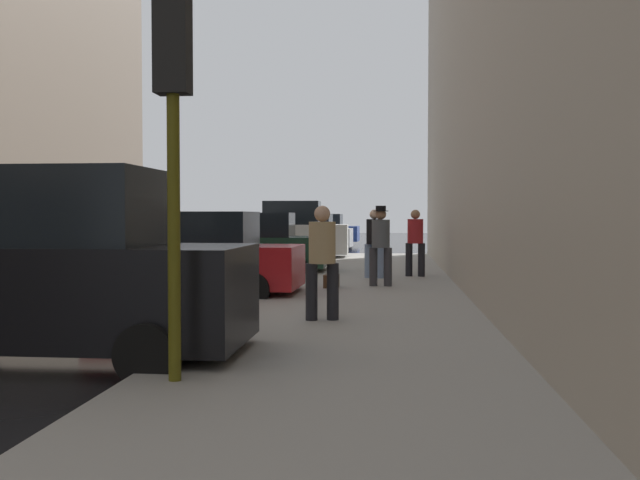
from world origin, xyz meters
TOP-DOWN VIEW (x-y plane):
  - sidewalk at (6.00, 0.00)m, footprint 4.00×40.00m
  - parked_black_suv at (2.65, -1.63)m, footprint 4.60×2.06m
  - parked_red_hatchback at (2.65, 4.68)m, footprint 4.23×2.12m
  - parked_dark_green_sedan at (2.65, 10.45)m, footprint 4.24×2.14m
  - parked_white_van at (2.65, 17.26)m, footprint 4.66×2.19m
  - parked_silver_sedan at (2.65, 23.37)m, footprint 4.26×2.18m
  - parked_blue_sedan at (2.65, 30.31)m, footprint 4.26×2.17m
  - fire_hydrant at (4.45, 5.76)m, footprint 0.42×0.22m
  - traffic_light at (4.50, -2.90)m, footprint 0.32×0.32m
  - pedestrian_with_beanie at (6.30, 6.35)m, footprint 0.51×0.43m
  - pedestrian_in_tan_coat at (5.51, 1.11)m, footprint 0.53×0.48m
  - pedestrian_in_red_jacket at (7.15, 8.95)m, footprint 0.52×0.46m
  - pedestrian_in_jeans at (6.11, 8.36)m, footprint 0.53×0.49m
  - duffel_bag at (5.24, 5.93)m, footprint 0.32×0.44m

SIDE VIEW (x-z plane):
  - sidewalk at x=6.00m, z-range 0.00..0.15m
  - duffel_bag at x=5.24m, z-range 0.15..0.43m
  - fire_hydrant at x=4.45m, z-range 0.15..0.85m
  - parked_red_hatchback at x=2.65m, z-range -0.05..1.74m
  - parked_dark_green_sedan at x=2.65m, z-range -0.05..1.74m
  - parked_silver_sedan at x=2.65m, z-range -0.05..1.74m
  - parked_blue_sedan at x=2.65m, z-range -0.05..1.74m
  - parked_black_suv at x=2.65m, z-range -0.09..2.16m
  - parked_white_van at x=2.65m, z-range -0.09..2.16m
  - pedestrian_in_tan_coat at x=5.51m, z-range 0.25..1.96m
  - pedestrian_in_red_jacket at x=7.15m, z-range 0.25..1.96m
  - pedestrian_in_jeans at x=6.11m, z-range 0.25..1.96m
  - pedestrian_with_beanie at x=6.30m, z-range 0.25..2.02m
  - traffic_light at x=4.50m, z-range 0.96..4.56m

